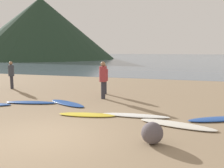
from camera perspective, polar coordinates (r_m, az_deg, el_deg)
The scene contains 13 objects.
ground_plane at distance 16.02m, azimuth 3.86°, elevation -0.61°, with size 120.00×120.00×0.20m, color #8C7559.
ocean_water at distance 69.30m, azimuth 14.05°, elevation 6.04°, with size 140.00×100.00×0.01m, color slate.
headland_hill at distance 63.49m, azimuth -16.31°, elevation 12.46°, with size 35.89×35.89×14.80m, color #1E3323.
surfboard_1 at distance 11.18m, azimuth -18.58°, elevation -4.15°, with size 2.24×0.47×0.09m, color #1E479E.
surfboard_2 at distance 10.64m, azimuth -10.54°, elevation -4.49°, with size 2.11×0.58×0.08m, color #1E479E.
surfboard_3 at distance 8.74m, azimuth -5.94°, elevation -7.22°, with size 2.06×0.53×0.07m, color yellow.
surfboard_4 at distance 8.62m, azimuth 5.54°, elevation -7.42°, with size 2.40×0.46×0.07m, color white.
surfboard_5 at distance 7.85m, azimuth 15.06°, elevation -9.24°, with size 2.37×0.58×0.07m, color silver.
surfboard_6 at distance 8.91m, azimuth 23.91°, elevation -7.58°, with size 2.22×0.54×0.08m, color #1E479E.
person_0 at distance 11.46m, azimuth -2.13°, elevation 1.68°, with size 0.36×0.36×1.78m.
person_2 at distance 15.62m, azimuth -22.71°, elevation 2.49°, with size 0.33×0.33×1.64m.
person_3 at distance 12.68m, azimuth -1.67°, elevation 1.66°, with size 0.31×0.31×1.54m.
beach_rock_near at distance 6.25m, azimuth 9.48°, elevation -11.33°, with size 0.55×0.55×0.55m, color #544C51.
Camera 1 is at (3.57, -5.43, 2.36)m, focal length 38.70 mm.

